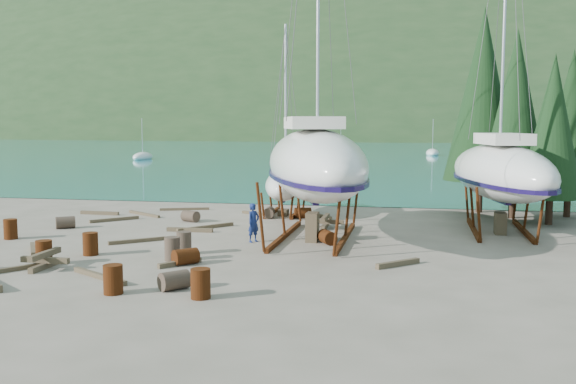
% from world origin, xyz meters
% --- Properties ---
extents(ground, '(600.00, 600.00, 0.00)m').
position_xyz_m(ground, '(0.00, 0.00, 0.00)').
color(ground, '#665E51').
rests_on(ground, ground).
extents(bay_water, '(700.00, 700.00, 0.00)m').
position_xyz_m(bay_water, '(0.00, 315.00, 0.01)').
color(bay_water, teal).
rests_on(bay_water, ground).
extents(far_hill, '(800.00, 360.00, 110.00)m').
position_xyz_m(far_hill, '(0.00, 320.00, 0.00)').
color(far_hill, '#20371B').
rests_on(far_hill, ground).
extents(far_house_left, '(6.60, 5.60, 5.60)m').
position_xyz_m(far_house_left, '(-60.00, 190.00, 2.92)').
color(far_house_left, beige).
rests_on(far_house_left, ground).
extents(far_house_center, '(6.60, 5.60, 5.60)m').
position_xyz_m(far_house_center, '(-20.00, 190.00, 2.92)').
color(far_house_center, beige).
rests_on(far_house_center, ground).
extents(far_house_right, '(6.60, 5.60, 5.60)m').
position_xyz_m(far_house_right, '(30.00, 190.00, 2.92)').
color(far_house_right, beige).
rests_on(far_house_right, ground).
extents(cypress_near_right, '(3.60, 3.60, 10.00)m').
position_xyz_m(cypress_near_right, '(12.50, 12.00, 5.79)').
color(cypress_near_right, black).
rests_on(cypress_near_right, ground).
extents(cypress_mid_right, '(3.06, 3.06, 8.50)m').
position_xyz_m(cypress_mid_right, '(14.00, 10.00, 4.92)').
color(cypress_mid_right, black).
rests_on(cypress_mid_right, ground).
extents(cypress_back_left, '(4.14, 4.14, 11.50)m').
position_xyz_m(cypress_back_left, '(11.00, 14.00, 6.66)').
color(cypress_back_left, black).
rests_on(cypress_back_left, ground).
extents(cypress_far_right, '(3.24, 3.24, 9.00)m').
position_xyz_m(cypress_far_right, '(15.50, 13.00, 5.21)').
color(cypress_far_right, black).
rests_on(cypress_far_right, ground).
extents(moored_boat_left, '(2.00, 5.00, 6.05)m').
position_xyz_m(moored_boat_left, '(-30.00, 60.00, 0.39)').
color(moored_boat_left, silver).
rests_on(moored_boat_left, ground).
extents(moored_boat_mid, '(2.00, 5.00, 6.05)m').
position_xyz_m(moored_boat_mid, '(10.00, 80.00, 0.39)').
color(moored_boat_mid, silver).
rests_on(moored_boat_mid, ground).
extents(moored_boat_far, '(2.00, 5.00, 6.05)m').
position_xyz_m(moored_boat_far, '(-8.00, 110.00, 0.39)').
color(moored_boat_far, silver).
rests_on(moored_boat_far, ground).
extents(large_sailboat_near, '(7.42, 13.74, 20.76)m').
position_xyz_m(large_sailboat_near, '(3.09, 3.76, 3.34)').
color(large_sailboat_near, silver).
rests_on(large_sailboat_near, ground).
extents(large_sailboat_far, '(5.27, 11.45, 17.46)m').
position_xyz_m(large_sailboat_far, '(11.25, 7.16, 2.85)').
color(large_sailboat_far, silver).
rests_on(large_sailboat_far, ground).
extents(small_sailboat_shore, '(2.91, 6.74, 10.44)m').
position_xyz_m(small_sailboat_shore, '(0.28, 10.83, 1.73)').
color(small_sailboat_shore, silver).
rests_on(small_sailboat_shore, ground).
extents(worker, '(0.66, 0.73, 1.67)m').
position_xyz_m(worker, '(0.64, 2.53, 0.83)').
color(worker, navy).
rests_on(worker, ground).
extents(drum_1, '(1.02, 1.04, 0.58)m').
position_xyz_m(drum_1, '(0.22, -5.63, 0.29)').
color(drum_1, '#2D2823').
rests_on(drum_1, ground).
extents(drum_3, '(0.58, 0.58, 0.88)m').
position_xyz_m(drum_3, '(-1.39, -6.44, 0.44)').
color(drum_3, '#54280E').
rests_on(drum_3, ground).
extents(drum_4, '(1.02, 0.83, 0.58)m').
position_xyz_m(drum_4, '(1.51, 9.72, 0.29)').
color(drum_4, '#54280E').
rests_on(drum_4, ground).
extents(drum_5, '(0.58, 0.58, 0.88)m').
position_xyz_m(drum_5, '(-1.39, -0.47, 0.44)').
color(drum_5, '#2D2823').
rests_on(drum_5, ground).
extents(drum_6, '(0.94, 1.05, 0.58)m').
position_xyz_m(drum_6, '(3.80, 2.67, 0.29)').
color(drum_6, '#54280E').
rests_on(drum_6, ground).
extents(drum_7, '(0.58, 0.58, 0.88)m').
position_xyz_m(drum_7, '(1.33, -6.41, 0.44)').
color(drum_7, '#54280E').
rests_on(drum_7, ground).
extents(drum_8, '(0.58, 0.58, 0.88)m').
position_xyz_m(drum_8, '(-10.02, 1.13, 0.44)').
color(drum_8, '#54280E').
rests_on(drum_8, ground).
extents(drum_9, '(1.04, 0.90, 0.58)m').
position_xyz_m(drum_9, '(-3.97, 7.39, 0.29)').
color(drum_9, '#2D2823').
rests_on(drum_9, ground).
extents(drum_10, '(0.58, 0.58, 0.88)m').
position_xyz_m(drum_10, '(-5.67, -3.23, 0.44)').
color(drum_10, '#54280E').
rests_on(drum_10, ground).
extents(drum_11, '(0.68, 0.94, 0.58)m').
position_xyz_m(drum_11, '(-0.29, 9.47, 0.29)').
color(drum_11, '#2D2823').
rests_on(drum_11, ground).
extents(drum_12, '(1.03, 1.04, 0.58)m').
position_xyz_m(drum_12, '(-0.67, -2.24, 0.29)').
color(drum_12, '#54280E').
rests_on(drum_12, ground).
extents(drum_14, '(0.58, 0.58, 0.88)m').
position_xyz_m(drum_14, '(-4.86, -1.37, 0.44)').
color(drum_14, '#54280E').
rests_on(drum_14, ground).
extents(drum_15, '(1.05, 0.98, 0.58)m').
position_xyz_m(drum_15, '(-9.19, 4.22, 0.29)').
color(drum_15, '#2D2823').
rests_on(drum_15, ground).
extents(drum_17, '(0.58, 0.58, 0.88)m').
position_xyz_m(drum_17, '(-1.39, -1.68, 0.44)').
color(drum_17, '#2D2823').
rests_on(drum_17, ground).
extents(timber_0, '(2.75, 1.10, 0.14)m').
position_xyz_m(timber_0, '(-5.82, 11.50, 0.07)').
color(timber_0, brown).
rests_on(timber_0, ground).
extents(timber_1, '(1.53, 1.50, 0.19)m').
position_xyz_m(timber_1, '(6.84, -1.01, 0.10)').
color(timber_1, brown).
rests_on(timber_1, ground).
extents(timber_2, '(2.33, 0.31, 0.19)m').
position_xyz_m(timber_2, '(-9.83, 8.87, 0.09)').
color(timber_2, brown).
rests_on(timber_2, ground).
extents(timber_3, '(1.85, 2.63, 0.15)m').
position_xyz_m(timber_3, '(-6.38, -4.73, 0.07)').
color(timber_3, brown).
rests_on(timber_3, ground).
extents(timber_5, '(2.63, 1.68, 0.16)m').
position_xyz_m(timber_5, '(-2.72, -4.78, 0.08)').
color(timber_5, brown).
rests_on(timber_5, ground).
extents(timber_6, '(1.37, 1.67, 0.19)m').
position_xyz_m(timber_6, '(2.46, 10.06, 0.10)').
color(timber_6, brown).
rests_on(timber_6, ground).
extents(timber_7, '(1.20, 1.48, 0.17)m').
position_xyz_m(timber_7, '(-0.83, -2.40, 0.09)').
color(timber_7, brown).
rests_on(timber_7, ground).
extents(timber_8, '(2.22, 0.23, 0.19)m').
position_xyz_m(timber_8, '(-2.94, 4.44, 0.09)').
color(timber_8, brown).
rests_on(timber_8, ground).
extents(timber_9, '(1.98, 1.19, 0.15)m').
position_xyz_m(timber_9, '(-1.19, 10.42, 0.08)').
color(timber_9, brown).
rests_on(timber_9, ground).
extents(timber_10, '(2.10, 2.56, 0.16)m').
position_xyz_m(timber_10, '(-2.49, 5.42, 0.08)').
color(timber_10, brown).
rests_on(timber_10, ground).
extents(timber_11, '(1.99, 1.74, 0.15)m').
position_xyz_m(timber_11, '(-4.21, 1.45, 0.08)').
color(timber_11, brown).
rests_on(timber_11, ground).
extents(timber_12, '(1.45, 2.05, 0.17)m').
position_xyz_m(timber_12, '(-7.50, -1.12, 0.08)').
color(timber_12, brown).
rests_on(timber_12, ground).
extents(timber_15, '(2.52, 1.78, 0.15)m').
position_xyz_m(timber_15, '(-7.28, 9.09, 0.07)').
color(timber_15, brown).
rests_on(timber_15, ground).
extents(timber_17, '(1.91, 2.03, 0.16)m').
position_xyz_m(timber_17, '(-7.94, 6.86, 0.08)').
color(timber_17, brown).
rests_on(timber_17, ground).
extents(timber_pile_fore, '(1.80, 1.80, 0.60)m').
position_xyz_m(timber_pile_fore, '(-5.29, -3.78, 0.30)').
color(timber_pile_fore, brown).
rests_on(timber_pile_fore, ground).
extents(timber_pile_aft, '(1.80, 1.80, 0.60)m').
position_xyz_m(timber_pile_aft, '(3.13, 6.85, 0.30)').
color(timber_pile_aft, brown).
rests_on(timber_pile_aft, ground).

